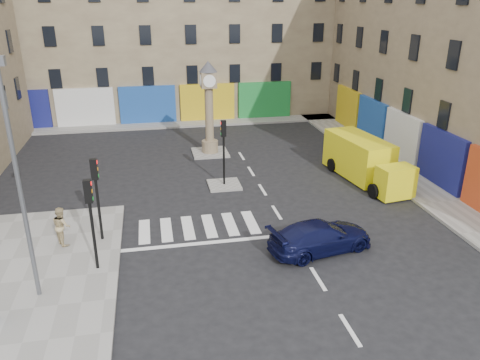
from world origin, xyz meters
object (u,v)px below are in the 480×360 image
object	(u,v)px
traffic_light_left_near	(90,211)
traffic_light_left_far	(96,187)
clock_pillar	(209,102)
pedestrian_tan	(62,226)
navy_sedan	(321,236)
lamp_post	(17,172)
traffic_light_island	(224,142)
yellow_van	(364,160)

from	to	relation	value
traffic_light_left_near	traffic_light_left_far	world-z (taller)	same
traffic_light_left_near	clock_pillar	size ratio (longest dim) A/B	0.61
traffic_light_left_near	pedestrian_tan	world-z (taller)	traffic_light_left_near
traffic_light_left_far	navy_sedan	distance (m)	9.67
clock_pillar	traffic_light_left_far	bearing A→B (deg)	-118.94
lamp_post	navy_sedan	size ratio (longest dim) A/B	1.83
traffic_light_left_near	clock_pillar	xyz separation A→B (m)	(6.30, 13.80, 0.93)
clock_pillar	navy_sedan	distance (m)	14.51
traffic_light_left_far	traffic_light_island	world-z (taller)	traffic_light_left_far
traffic_light_left_near	pedestrian_tan	distance (m)	3.22
yellow_van	clock_pillar	bearing A→B (deg)	132.85
navy_sedan	traffic_light_left_far	bearing A→B (deg)	61.93
clock_pillar	traffic_light_left_near	bearing A→B (deg)	-114.55
traffic_light_left_near	traffic_light_left_far	size ratio (longest dim) A/B	1.00
clock_pillar	yellow_van	xyz separation A→B (m)	(8.16, -6.58, -2.36)
traffic_light_left_far	pedestrian_tan	bearing A→B (deg)	-175.87
traffic_light_left_far	yellow_van	size ratio (longest dim) A/B	0.54
lamp_post	yellow_van	size ratio (longest dim) A/B	1.22
traffic_light_island	navy_sedan	distance (m)	8.65
traffic_light_left_far	pedestrian_tan	xyz separation A→B (m)	(-1.58, -0.11, -1.63)
lamp_post	yellow_van	bearing A→B (deg)	27.77
traffic_light_left_far	navy_sedan	bearing A→B (deg)	-15.60
yellow_van	pedestrian_tan	distance (m)	16.79
traffic_light_left_far	clock_pillar	world-z (taller)	clock_pillar
yellow_van	traffic_light_island	bearing A→B (deg)	167.62
lamp_post	navy_sedan	world-z (taller)	lamp_post
traffic_light_left_near	lamp_post	world-z (taller)	lamp_post
traffic_light_left_far	lamp_post	size ratio (longest dim) A/B	0.45
lamp_post	traffic_light_left_near	bearing A→B (deg)	36.38
clock_pillar	pedestrian_tan	distance (m)	14.18
yellow_van	navy_sedan	bearing A→B (deg)	-134.28
navy_sedan	clock_pillar	bearing A→B (deg)	-1.05
traffic_light_left_far	clock_pillar	size ratio (longest dim) A/B	0.61
traffic_light_island	pedestrian_tan	size ratio (longest dim) A/B	2.19
traffic_light_left_near	traffic_light_island	distance (m)	10.03
navy_sedan	yellow_van	world-z (taller)	yellow_van
pedestrian_tan	traffic_light_island	bearing A→B (deg)	-84.55
lamp_post	yellow_van	distance (m)	18.84
traffic_light_left_near	traffic_light_island	bearing A→B (deg)	51.07
pedestrian_tan	lamp_post	bearing A→B (deg)	145.54
traffic_light_left_near	yellow_van	xyz separation A→B (m)	(14.46, 7.22, -1.43)
navy_sedan	yellow_van	distance (m)	9.12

